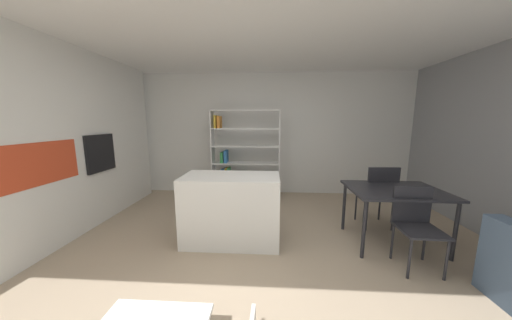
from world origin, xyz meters
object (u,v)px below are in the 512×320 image
(built_in_oven, at_px, (100,153))
(dining_table, at_px, (395,195))
(dining_chair_near, at_px, (416,220))
(dining_chair_far, at_px, (379,192))
(open_bookshelf, at_px, (240,157))
(kitchen_island, at_px, (231,209))

(built_in_oven, height_order, dining_table, built_in_oven)
(dining_chair_near, bearing_deg, dining_table, 91.33)
(built_in_oven, xyz_separation_m, dining_table, (4.26, -0.47, -0.44))
(dining_chair_far, bearing_deg, open_bookshelf, -33.61)
(kitchen_island, xyz_separation_m, dining_chair_far, (2.13, 0.51, 0.12))
(dining_chair_near, xyz_separation_m, dining_chair_far, (0.00, 0.91, 0.04))
(built_in_oven, bearing_deg, dining_chair_near, -12.30)
(open_bookshelf, bearing_deg, built_in_oven, -146.61)
(built_in_oven, height_order, kitchen_island, built_in_oven)
(open_bookshelf, bearing_deg, dining_table, -38.74)
(kitchen_island, bearing_deg, built_in_oven, 166.17)
(open_bookshelf, relative_size, dining_chair_near, 2.08)
(built_in_oven, distance_m, dining_chair_far, 4.30)
(built_in_oven, xyz_separation_m, dining_chair_far, (4.27, -0.02, -0.54))
(dining_table, bearing_deg, dining_chair_near, -89.78)
(kitchen_island, height_order, dining_table, kitchen_island)
(open_bookshelf, bearing_deg, kitchen_island, -86.28)
(built_in_oven, height_order, open_bookshelf, open_bookshelf)
(open_bookshelf, relative_size, dining_table, 1.60)
(open_bookshelf, height_order, dining_chair_far, open_bookshelf)
(kitchen_island, relative_size, open_bookshelf, 0.69)
(dining_table, bearing_deg, kitchen_island, -178.40)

